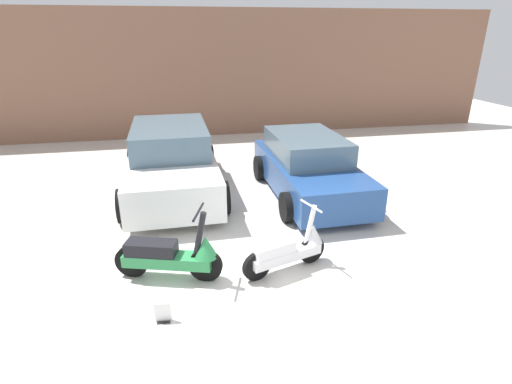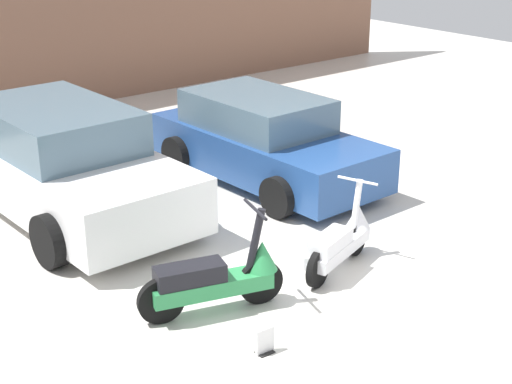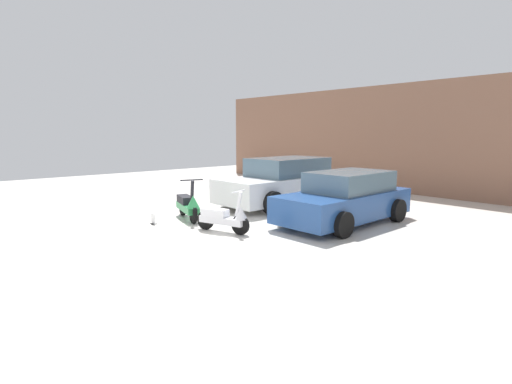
% 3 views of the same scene
% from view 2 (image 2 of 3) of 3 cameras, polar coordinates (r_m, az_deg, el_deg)
% --- Properties ---
extents(ground_plane, '(28.00, 28.00, 0.00)m').
position_cam_2_polar(ground_plane, '(8.55, 7.35, -7.39)').
color(ground_plane, silver).
extents(wall_back, '(19.60, 0.12, 3.96)m').
position_cam_2_polar(wall_back, '(15.29, -18.11, 12.40)').
color(wall_back, '#845B47').
rests_on(wall_back, ground_plane).
extents(scooter_front_left, '(1.51, 0.74, 1.08)m').
position_cam_2_polar(scooter_front_left, '(8.00, -2.78, -6.22)').
color(scooter_front_left, black).
rests_on(scooter_front_left, ground_plane).
extents(scooter_front_right, '(1.34, 0.67, 0.97)m').
position_cam_2_polar(scooter_front_right, '(8.95, 6.20, -3.51)').
color(scooter_front_right, black).
rests_on(scooter_front_right, ground_plane).
extents(car_rear_left, '(2.10, 4.25, 1.43)m').
position_cam_2_polar(car_rear_left, '(10.63, -13.82, 2.05)').
color(car_rear_left, white).
rests_on(car_rear_left, ground_plane).
extents(car_rear_center, '(1.86, 3.75, 1.26)m').
position_cam_2_polar(car_rear_center, '(11.53, 0.59, 3.76)').
color(car_rear_center, navy).
rests_on(car_rear_center, ground_plane).
extents(placard_near_left_scooter, '(0.20, 0.13, 0.26)m').
position_cam_2_polar(placard_near_left_scooter, '(7.45, 0.65, -10.87)').
color(placard_near_left_scooter, black).
rests_on(placard_near_left_scooter, ground_plane).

